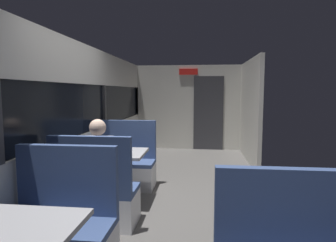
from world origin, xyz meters
name	(u,v)px	position (x,y,z in m)	size (l,w,h in m)	color
ground_plane	(175,211)	(0.00, 0.00, -0.01)	(3.30, 9.20, 0.02)	#514F4C
carriage_window_panel_left	(69,127)	(-1.45, 0.00, 1.11)	(0.09, 8.48, 2.30)	beige
carriage_end_bulkhead	(190,108)	(0.06, 4.19, 1.14)	(2.90, 0.11, 2.30)	beige
carriage_aisle_panel_right	(250,111)	(1.45, 3.00, 1.15)	(0.08, 2.40, 2.30)	beige
bench_near_window_facing_entry	(60,235)	(-0.89, -1.39, 0.33)	(0.95, 0.50, 1.10)	silver
dining_table_mid_window	(113,159)	(-0.89, 0.18, 0.64)	(0.90, 0.70, 0.74)	#9E9EA3
bench_mid_window_facing_end	(96,198)	(-0.89, -0.51, 0.33)	(0.95, 0.50, 1.10)	silver
bench_mid_window_facing_entry	(126,167)	(-0.89, 0.88, 0.33)	(0.95, 0.50, 1.10)	silver
seated_passenger	(98,179)	(-0.89, -0.44, 0.54)	(0.47, 0.55, 1.26)	#26262D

